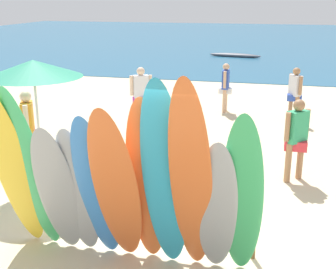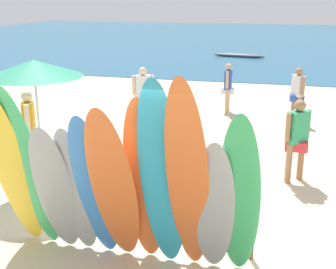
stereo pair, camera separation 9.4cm
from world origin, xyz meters
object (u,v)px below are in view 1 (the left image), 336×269
(surfboard_rack, at_px, (137,206))
(beachgoer_strolling, at_px, (225,84))
(surfboard_grey_3, at_px, (78,194))
(beachgoer_midbeach, at_px, (28,125))
(distant_boat, at_px, (235,55))
(beachgoer_by_water, at_px, (295,91))
(beach_umbrella, at_px, (33,69))
(surfboard_teal_7, at_px, (165,181))
(surfboard_grey_2, at_px, (58,192))
(surfboard_green_10, at_px, (242,200))
(surfboard_orange_8, at_px, (191,184))
(surfboard_blue_4, at_px, (97,191))
(surfboard_orange_5, at_px, (116,190))
(surfboard_yellow_0, at_px, (14,172))
(beachgoer_near_rack, at_px, (296,135))
(surfboard_orange_6, at_px, (147,185))
(surfboard_green_1, at_px, (31,173))
(beachgoer_photographing, at_px, (141,92))
(surfboard_grey_9, at_px, (217,210))

(surfboard_rack, distance_m, beachgoer_strolling, 7.94)
(surfboard_grey_3, height_order, beachgoer_midbeach, surfboard_grey_3)
(surfboard_grey_3, relative_size, distant_boat, 0.66)
(beachgoer_by_water, height_order, beach_umbrella, beach_umbrella)
(surfboard_teal_7, relative_size, beach_umbrella, 1.16)
(surfboard_grey_2, bearing_deg, surfboard_green_10, -3.56)
(surfboard_orange_8, distance_m, beachgoer_by_water, 8.26)
(surfboard_blue_4, xyz_separation_m, surfboard_orange_5, (0.29, -0.08, 0.07))
(surfboard_blue_4, relative_size, distant_boat, 0.74)
(surfboard_grey_2, relative_size, distant_boat, 0.67)
(surfboard_rack, relative_size, surfboard_yellow_0, 1.32)
(surfboard_green_10, distance_m, beachgoer_strolling, 8.64)
(surfboard_teal_7, distance_m, beach_umbrella, 3.81)
(surfboard_orange_8, bearing_deg, beachgoer_midbeach, 142.40)
(beachgoer_strolling, height_order, beachgoer_near_rack, beachgoer_near_rack)
(surfboard_orange_6, bearing_deg, beach_umbrella, 135.62)
(surfboard_green_1, height_order, beachgoer_strolling, surfboard_green_1)
(surfboard_rack, relative_size, beachgoer_photographing, 2.13)
(beach_umbrella, height_order, distant_boat, beach_umbrella)
(surfboard_teal_7, relative_size, surfboard_grey_9, 1.34)
(surfboard_grey_3, xyz_separation_m, surfboard_orange_8, (1.52, -0.21, 0.38))
(surfboard_yellow_0, distance_m, surfboard_orange_6, 1.79)
(distant_boat, bearing_deg, surfboard_grey_3, -90.08)
(surfboard_grey_3, relative_size, surfboard_grey_9, 0.99)
(beachgoer_midbeach, distance_m, beach_umbrella, 1.54)
(surfboard_orange_5, bearing_deg, surfboard_orange_6, 20.93)
(surfboard_rack, xyz_separation_m, surfboard_orange_8, (0.92, -0.79, 0.77))
(surfboard_rack, xyz_separation_m, surfboard_blue_4, (-0.31, -0.65, 0.49))
(beachgoer_photographing, bearing_deg, beach_umbrella, 56.83)
(surfboard_teal_7, distance_m, beachgoer_by_water, 8.23)
(beachgoer_midbeach, distance_m, beachgoer_near_rack, 5.24)
(surfboard_green_10, height_order, distant_boat, surfboard_green_10)
(surfboard_rack, relative_size, surfboard_grey_2, 1.65)
(surfboard_grey_2, bearing_deg, surfboard_green_1, 177.59)
(surfboard_teal_7, height_order, beachgoer_by_water, surfboard_teal_7)
(surfboard_teal_7, height_order, surfboard_orange_8, surfboard_orange_8)
(beachgoer_by_water, bearing_deg, beachgoer_midbeach, 102.04)
(surfboard_orange_6, relative_size, beachgoer_by_water, 1.63)
(surfboard_blue_4, height_order, surfboard_orange_5, surfboard_orange_5)
(surfboard_blue_4, bearing_deg, beachgoer_strolling, 87.70)
(beachgoer_photographing, bearing_deg, surfboard_orange_6, 82.43)
(surfboard_rack, bearing_deg, surfboard_orange_6, -60.53)
(beachgoer_midbeach, relative_size, beach_umbrella, 0.70)
(surfboard_grey_3, height_order, surfboard_orange_6, surfboard_orange_6)
(beachgoer_photographing, distance_m, beachgoer_near_rack, 5.00)
(surfboard_grey_9, xyz_separation_m, beachgoer_by_water, (1.14, 7.95, -0.10))
(surfboard_blue_4, bearing_deg, beachgoer_midbeach, 134.71)
(surfboard_green_10, bearing_deg, surfboard_orange_6, 179.04)
(beachgoer_by_water, relative_size, beach_umbrella, 0.65)
(surfboard_orange_8, xyz_separation_m, beachgoer_by_water, (1.42, 8.12, -0.48))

